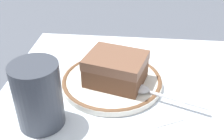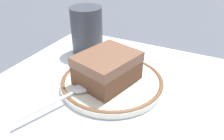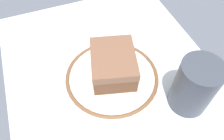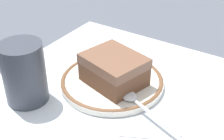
% 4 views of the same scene
% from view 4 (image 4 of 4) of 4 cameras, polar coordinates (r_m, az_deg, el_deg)
% --- Properties ---
extents(ground_plane, '(2.40, 2.40, 0.00)m').
position_cam_4_polar(ground_plane, '(0.57, 2.81, -4.00)').
color(ground_plane, '#4C515B').
extents(placemat, '(0.47, 0.42, 0.00)m').
position_cam_4_polar(placemat, '(0.57, 2.81, -3.94)').
color(placemat, silver).
rests_on(placemat, ground_plane).
extents(plate, '(0.18, 0.18, 0.01)m').
position_cam_4_polar(plate, '(0.59, -0.00, -1.96)').
color(plate, silver).
rests_on(plate, placemat).
extents(cake_slice, '(0.12, 0.11, 0.05)m').
position_cam_4_polar(cake_slice, '(0.56, 0.43, 0.16)').
color(cake_slice, brown).
rests_on(cake_slice, plate).
extents(spoon, '(0.13, 0.06, 0.01)m').
position_cam_4_polar(spoon, '(0.53, 4.22, -5.50)').
color(spoon, silver).
rests_on(spoon, plate).
extents(cup, '(0.07, 0.07, 0.10)m').
position_cam_4_polar(cup, '(0.55, -14.94, -1.11)').
color(cup, '#383D47').
rests_on(cup, placemat).
extents(sugar_packet, '(0.06, 0.05, 0.01)m').
position_cam_4_polar(sugar_packet, '(0.50, 4.18, -10.22)').
color(sugar_packet, white).
rests_on(sugar_packet, placemat).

